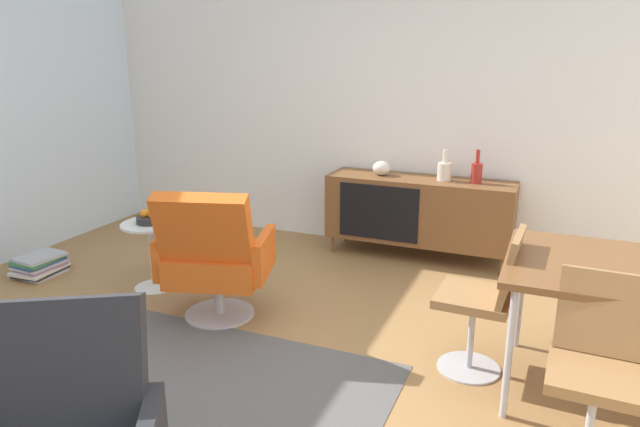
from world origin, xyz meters
TOP-DOWN VIEW (x-y plane):
  - ground_plane at (0.00, 0.00)m, footprint 8.32×8.32m
  - wall_back at (0.00, 2.60)m, footprint 6.80×0.12m
  - sideboard at (0.13, 2.30)m, footprint 1.60×0.45m
  - vase_cobalt at (0.33, 2.30)m, footprint 0.12×0.12m
  - vase_sculptural_dark at (-0.22, 2.30)m, footprint 0.16×0.16m
  - vase_ceramic_small at (0.59, 2.30)m, footprint 0.09×0.09m
  - dining_chair_near_window at (0.91, 0.59)m, footprint 0.44×0.42m
  - dining_chair_front_left at (1.45, 0.03)m, footprint 0.41×0.44m
  - lounge_chair_red at (-0.85, 0.56)m, footprint 0.83×0.80m
  - side_table_round at (-1.60, 0.86)m, footprint 0.44×0.44m
  - fruit_bowl at (-1.60, 0.86)m, footprint 0.20×0.20m
  - magazine_stack at (-2.63, 0.69)m, footprint 0.33×0.42m
  - area_rug at (-0.55, -0.37)m, footprint 2.20×1.70m

SIDE VIEW (x-z plane):
  - ground_plane at x=0.00m, z-range 0.00..0.00m
  - area_rug at x=-0.55m, z-range 0.00..0.01m
  - magazine_stack at x=-2.63m, z-range 0.00..0.17m
  - side_table_round at x=-1.60m, z-range 0.06..0.58m
  - sideboard at x=0.13m, z-range 0.08..0.80m
  - lounge_chair_red at x=-0.85m, z-range -0.01..0.94m
  - dining_chair_near_window at x=0.91m, z-range 0.04..0.90m
  - dining_chair_front_left at x=1.45m, z-range 0.04..0.90m
  - fruit_bowl at x=-1.60m, z-range 0.50..0.61m
  - vase_sculptural_dark at x=-0.22m, z-range 0.72..0.84m
  - vase_cobalt at x=0.33m, z-range 0.68..0.94m
  - vase_ceramic_small at x=0.59m, z-range 0.67..0.95m
  - wall_back at x=0.00m, z-range 0.00..2.80m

